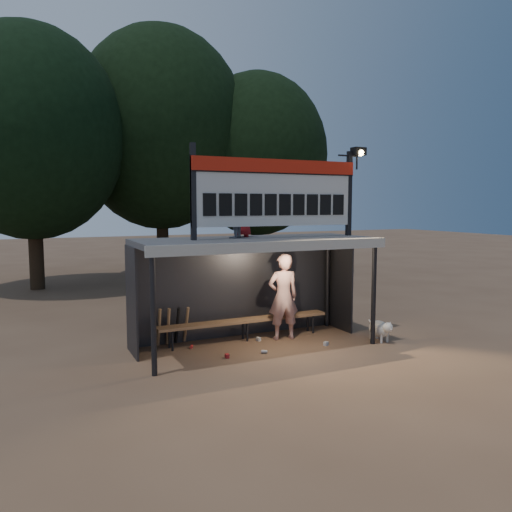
{
  "coord_description": "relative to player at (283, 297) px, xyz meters",
  "views": [
    {
      "loc": [
        -4.42,
        -9.44,
        3.01
      ],
      "look_at": [
        0.2,
        0.4,
        1.9
      ],
      "focal_mm": 35.0,
      "sensor_mm": 36.0,
      "label": 1
    }
  ],
  "objects": [
    {
      "name": "ground",
      "position": [
        -0.82,
        -0.28,
        -0.97
      ],
      "size": [
        80.0,
        80.0,
        0.0
      ],
      "primitive_type": "plane",
      "color": "brown",
      "rests_on": "ground"
    },
    {
      "name": "player",
      "position": [
        0.0,
        0.0,
        0.0
      ],
      "size": [
        0.77,
        0.56,
        1.93
      ],
      "primitive_type": "imported",
      "rotation": [
        0.0,
        0.0,
        2.99
      ],
      "color": "silver",
      "rests_on": "ground"
    },
    {
      "name": "child_a",
      "position": [
        -1.25,
        -0.07,
        1.83
      ],
      "size": [
        0.59,
        0.58,
        0.95
      ],
      "primitive_type": "imported",
      "rotation": [
        0.0,
        0.0,
        3.9
      ],
      "color": "gray",
      "rests_on": "dugout_shelter"
    },
    {
      "name": "child_b",
      "position": [
        -0.89,
        0.26,
        1.86
      ],
      "size": [
        0.55,
        0.41,
        1.02
      ],
      "primitive_type": "imported",
      "rotation": [
        0.0,
        0.0,
        2.97
      ],
      "color": "maroon",
      "rests_on": "dugout_shelter"
    },
    {
      "name": "dugout_shelter",
      "position": [
        -0.82,
        -0.04,
        0.88
      ],
      "size": [
        5.1,
        2.08,
        2.32
      ],
      "color": "#3F3F41",
      "rests_on": "ground"
    },
    {
      "name": "scoreboard_assembly",
      "position": [
        -0.26,
        -0.29,
        2.36
      ],
      "size": [
        4.1,
        0.27,
        1.99
      ],
      "color": "black",
      "rests_on": "dugout_shelter"
    },
    {
      "name": "bench",
      "position": [
        -0.82,
        0.27,
        -0.53
      ],
      "size": [
        4.0,
        0.35,
        0.48
      ],
      "color": "#8F6743",
      "rests_on": "ground"
    },
    {
      "name": "tree_left",
      "position": [
        -4.82,
        9.72,
        4.55
      ],
      "size": [
        6.46,
        6.46,
        9.27
      ],
      "color": "#2F2115",
      "rests_on": "ground"
    },
    {
      "name": "tree_mid",
      "position": [
        0.18,
        11.22,
        5.2
      ],
      "size": [
        7.22,
        7.22,
        10.36
      ],
      "color": "black",
      "rests_on": "ground"
    },
    {
      "name": "tree_right",
      "position": [
        4.18,
        10.22,
        4.22
      ],
      "size": [
        6.08,
        6.08,
        8.72
      ],
      "color": "black",
      "rests_on": "ground"
    },
    {
      "name": "dog",
      "position": [
        1.87,
        -1.08,
        -0.69
      ],
      "size": [
        0.36,
        0.81,
        0.49
      ],
      "color": "beige",
      "rests_on": "ground"
    },
    {
      "name": "bats",
      "position": [
        -2.4,
        0.54,
        -0.54
      ],
      "size": [
        0.67,
        0.35,
        0.84
      ],
      "color": "#9E7449",
      "rests_on": "ground"
    },
    {
      "name": "litter",
      "position": [
        -0.91,
        -0.45,
        -0.93
      ],
      "size": [
        2.8,
        1.15,
        0.08
      ],
      "color": "#A41C1D",
      "rests_on": "ground"
    }
  ]
}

